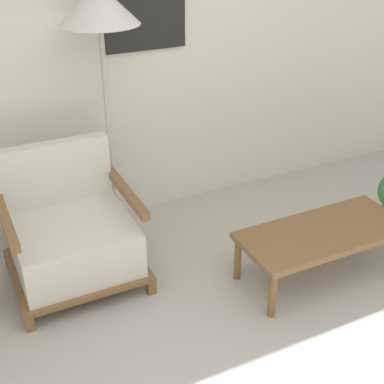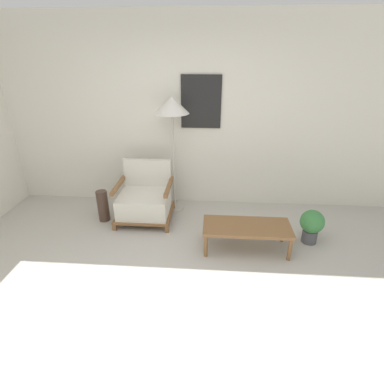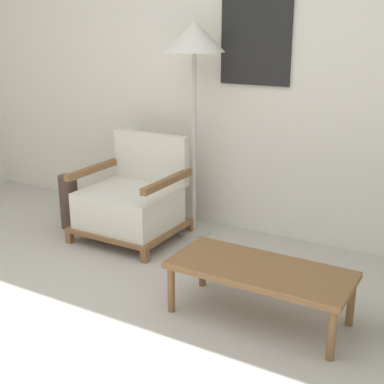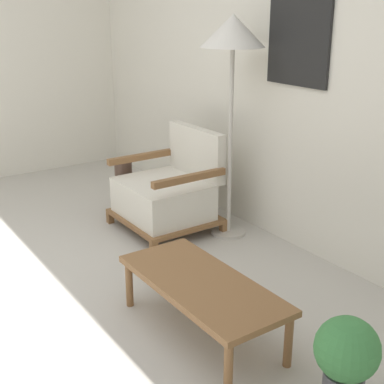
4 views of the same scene
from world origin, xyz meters
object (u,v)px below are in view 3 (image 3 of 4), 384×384
object	(u,v)px
coffee_table	(260,273)
armchair	(132,202)
vase	(69,202)
floor_lamp	(194,47)

from	to	relation	value
coffee_table	armchair	bearing A→B (deg)	154.87
armchair	vase	xyz separation A→B (m)	(-0.58, -0.09, -0.07)
armchair	floor_lamp	size ratio (longest dim) A/B	0.48
armchair	floor_lamp	distance (m)	1.28
vase	armchair	bearing A→B (deg)	9.01
floor_lamp	vase	distance (m)	1.63
coffee_table	vase	bearing A→B (deg)	164.28
armchair	coffee_table	xyz separation A→B (m)	(1.37, -0.64, -0.01)
armchair	coffee_table	distance (m)	1.51
vase	coffee_table	bearing A→B (deg)	-15.72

